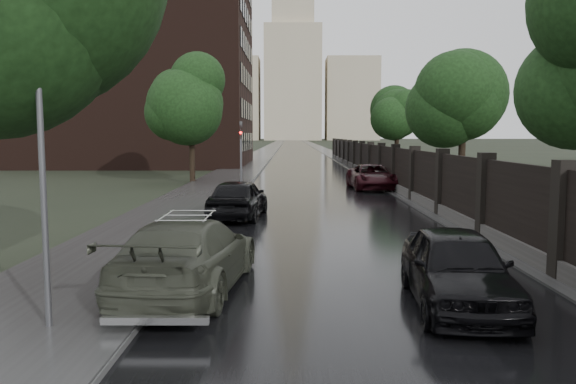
{
  "coord_description": "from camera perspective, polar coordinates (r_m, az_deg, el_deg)",
  "views": [
    {
      "loc": [
        -1.48,
        -7.34,
        3.26
      ],
      "look_at": [
        -1.54,
        9.75,
        1.5
      ],
      "focal_mm": 35.0,
      "sensor_mm": 36.0,
      "label": 1
    }
  ],
  "objects": [
    {
      "name": "lamp_post",
      "position": [
        9.69,
        -23.68,
        1.89
      ],
      "size": [
        0.25,
        0.12,
        5.11
      ],
      "color": "#59595E",
      "rests_on": "ground"
    },
    {
      "name": "volga_sedan",
      "position": [
        11.91,
        -10.13,
        -6.27
      ],
      "size": [
        2.68,
        5.52,
        1.55
      ],
      "primitive_type": "imported",
      "rotation": [
        0.0,
        0.0,
        3.04
      ],
      "color": "#3E4235",
      "rests_on": "ground"
    },
    {
      "name": "sidewalk_left",
      "position": [
        197.42,
        -1.11,
        4.97
      ],
      "size": [
        4.0,
        420.0,
        0.16
      ],
      "primitive_type": "cube",
      "color": "#2D2D2D",
      "rests_on": "ground"
    },
    {
      "name": "tree_right_c",
      "position": [
        48.22,
        11.04,
        7.79
      ],
      "size": [
        4.08,
        4.08,
        7.01
      ],
      "color": "black",
      "rests_on": "ground"
    },
    {
      "name": "tree_right_b",
      "position": [
        30.73,
        17.4,
        8.77
      ],
      "size": [
        4.08,
        4.08,
        7.01
      ],
      "color": "black",
      "rests_on": "ground"
    },
    {
      "name": "car_right_near",
      "position": [
        11.18,
        16.77,
        -7.39
      ],
      "size": [
        2.07,
        4.49,
        1.49
      ],
      "primitive_type": "imported",
      "rotation": [
        0.0,
        0.0,
        -0.07
      ],
      "color": "black",
      "rests_on": "ground"
    },
    {
      "name": "ground",
      "position": [
        8.17,
        11.14,
        -17.77
      ],
      "size": [
        800.0,
        800.0,
        0.0
      ],
      "primitive_type": "plane",
      "color": "black",
      "rests_on": "ground"
    },
    {
      "name": "hatchback_left",
      "position": [
        21.87,
        -5.08,
        -0.64
      ],
      "size": [
        2.29,
        4.76,
        1.57
      ],
      "primitive_type": "imported",
      "rotation": [
        0.0,
        0.0,
        3.04
      ],
      "color": "black",
      "rests_on": "ground"
    },
    {
      "name": "tree_left_far",
      "position": [
        37.96,
        -9.8,
        8.79
      ],
      "size": [
        4.25,
        4.25,
        7.39
      ],
      "color": "black",
      "rests_on": "ground"
    },
    {
      "name": "traffic_light",
      "position": [
        32.47,
        -4.79,
        4.34
      ],
      "size": [
        0.16,
        0.32,
        4.0
      ],
      "color": "#59595E",
      "rests_on": "ground"
    },
    {
      "name": "stalinist_tower",
      "position": [
        309.35,
        0.49,
        12.41
      ],
      "size": [
        92.0,
        30.0,
        159.0
      ],
      "color": "tan",
      "rests_on": "ground"
    },
    {
      "name": "road",
      "position": [
        197.38,
        0.64,
        4.95
      ],
      "size": [
        8.0,
        420.0,
        0.02
      ],
      "primitive_type": "cube",
      "color": "black",
      "rests_on": "ground"
    },
    {
      "name": "verge_right",
      "position": [
        197.49,
        2.24,
        4.95
      ],
      "size": [
        3.0,
        420.0,
        0.08
      ],
      "primitive_type": "cube",
      "color": "#2D2D2D",
      "rests_on": "ground"
    },
    {
      "name": "brick_building",
      "position": [
        61.97,
        -15.6,
        11.92
      ],
      "size": [
        24.0,
        18.0,
        20.0
      ],
      "primitive_type": "cube",
      "color": "black",
      "rests_on": "ground"
    },
    {
      "name": "fence_right",
      "position": [
        39.89,
        8.98,
        2.58
      ],
      "size": [
        0.45,
        75.72,
        2.7
      ],
      "color": "#383533",
      "rests_on": "ground"
    },
    {
      "name": "car_right_far",
      "position": [
        33.7,
        8.53,
        1.53
      ],
      "size": [
        2.69,
        5.43,
        1.48
      ],
      "primitive_type": "imported",
      "rotation": [
        0.0,
        0.0,
        0.04
      ],
      "color": "black",
      "rests_on": "ground"
    }
  ]
}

